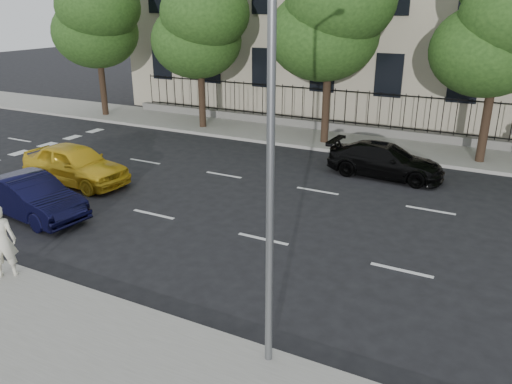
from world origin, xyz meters
The scene contains 15 objects.
ground centered at (0.00, 0.00, 0.00)m, with size 120.00×120.00×0.00m, color black.
near_sidewalk centered at (0.00, -4.00, 0.07)m, with size 60.00×4.00×0.15m, color gray.
far_sidewalk centered at (0.00, 14.00, 0.07)m, with size 60.00×4.00×0.15m, color gray.
lane_markings centered at (0.00, 4.75, 0.01)m, with size 49.60×4.62×0.01m, color silver, non-canonical shape.
crosswalk centered at (-14.00, 4.60, 0.01)m, with size 0.50×12.10×0.01m, color silver, non-canonical shape.
iron_fence centered at (0.00, 15.70, 0.65)m, with size 30.00×0.50×2.20m.
street_light centered at (2.50, -1.77, 5.15)m, with size 0.25×3.32×8.05m.
tree_a centered at (-15.96, 13.36, 6.13)m, with size 5.71×5.31×9.39m.
tree_b centered at (-8.96, 13.36, 5.84)m, with size 5.53×5.12×8.97m.
tree_c centered at (-1.96, 13.36, 6.41)m, with size 5.89×5.50×9.80m.
tree_d centered at (5.04, 13.36, 5.84)m, with size 5.34×4.94×8.84m.
yellow_taxi centered at (-8.52, 3.62, 0.76)m, with size 1.79×4.45×1.52m, color gold.
navy_sedan centered at (-7.34, 0.60, 0.68)m, with size 1.44×4.14×1.37m, color black.
black_sedan centered at (1.76, 9.79, 0.66)m, with size 1.84×4.53×1.31m, color black.
woman_near centered at (-4.59, -2.49, 1.10)m, with size 0.69×0.45×1.90m, color #EEE9CE.
Camera 1 is at (5.83, -9.29, 6.46)m, focal length 35.00 mm.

